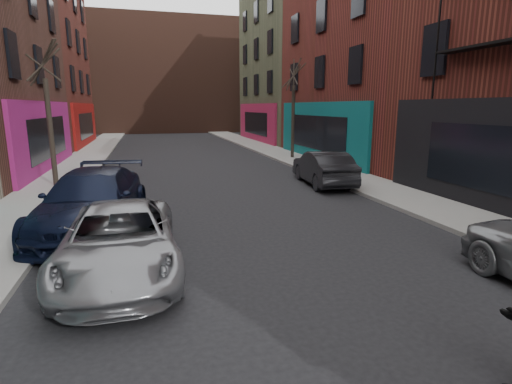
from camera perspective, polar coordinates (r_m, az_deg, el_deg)
sidewalk_left at (r=29.82m, az=-22.40°, el=5.09°), size 2.50×84.00×0.13m
sidewalk_right at (r=30.89m, az=1.37°, el=6.21°), size 2.50×84.00×0.13m
building_far at (r=55.61m, az=-13.15°, el=15.69°), size 40.00×10.00×14.00m
tree_left_far at (r=17.80m, az=-27.63°, el=11.22°), size 2.00×2.00×6.50m
tree_right_far at (r=25.02m, az=5.34°, el=12.73°), size 2.00×2.00×6.80m
parked_left_far at (r=8.33m, az=-18.89°, el=-6.56°), size 2.23×4.80×1.33m
parked_left_end at (r=11.39m, az=-22.34°, el=-1.21°), size 2.96×5.73×1.59m
parked_right_end at (r=17.02m, az=9.57°, el=3.42°), size 1.94×4.48×1.44m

